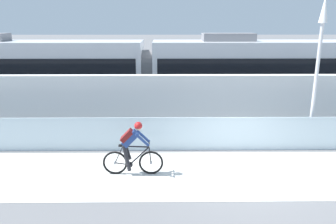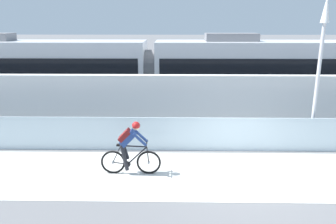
{
  "view_description": "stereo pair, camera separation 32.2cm",
  "coord_description": "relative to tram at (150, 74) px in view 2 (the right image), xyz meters",
  "views": [
    {
      "loc": [
        -2.4,
        -8.97,
        4.37
      ],
      "look_at": [
        -2.28,
        2.35,
        1.25
      ],
      "focal_mm": 35.5,
      "sensor_mm": 36.0,
      "label": 1
    },
    {
      "loc": [
        -2.08,
        -8.97,
        4.37
      ],
      "look_at": [
        -2.28,
        2.35,
        1.25
      ],
      "focal_mm": 35.5,
      "sensor_mm": 36.0,
      "label": 2
    }
  ],
  "objects": [
    {
      "name": "bike_path_deck",
      "position": [
        3.21,
        -6.85,
        -1.89
      ],
      "size": [
        32.0,
        3.2,
        0.01
      ],
      "primitive_type": "cube",
      "color": "silver",
      "rests_on": "ground"
    },
    {
      "name": "tram",
      "position": [
        0.0,
        0.0,
        0.0
      ],
      "size": [
        22.56,
        2.54,
        3.81
      ],
      "color": "silver",
      "rests_on": "ground"
    },
    {
      "name": "tram_rail_near",
      "position": [
        3.21,
        -0.72,
        -1.89
      ],
      "size": [
        32.0,
        0.08,
        0.01
      ],
      "primitive_type": "cube",
      "color": "#595654",
      "rests_on": "ground"
    },
    {
      "name": "tram_rail_far",
      "position": [
        3.21,
        0.72,
        -1.89
      ],
      "size": [
        32.0,
        0.08,
        0.01
      ],
      "primitive_type": "cube",
      "color": "#595654",
      "rests_on": "ground"
    },
    {
      "name": "cyclist_on_bike",
      "position": [
        -0.13,
        -6.85,
        -1.09
      ],
      "size": [
        1.77,
        0.58,
        1.61
      ],
      "color": "black",
      "rests_on": "ground"
    },
    {
      "name": "ground_plane",
      "position": [
        3.21,
        -6.85,
        -1.89
      ],
      "size": [
        200.0,
        200.0,
        0.0
      ],
      "primitive_type": "plane",
      "color": "slate"
    },
    {
      "name": "concrete_barrier_wall",
      "position": [
        3.21,
        -3.2,
        -0.71
      ],
      "size": [
        32.0,
        0.36,
        2.36
      ],
      "primitive_type": "cube",
      "color": "white",
      "rests_on": "ground"
    },
    {
      "name": "glass_parapet",
      "position": [
        3.21,
        -5.0,
        -1.3
      ],
      "size": [
        32.0,
        0.05,
        1.19
      ],
      "primitive_type": "cube",
      "color": "silver",
      "rests_on": "ground"
    },
    {
      "name": "lamp_post_antenna",
      "position": [
        5.96,
        -4.7,
        1.4
      ],
      "size": [
        0.28,
        0.28,
        5.2
      ],
      "color": "gray",
      "rests_on": "ground"
    }
  ]
}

